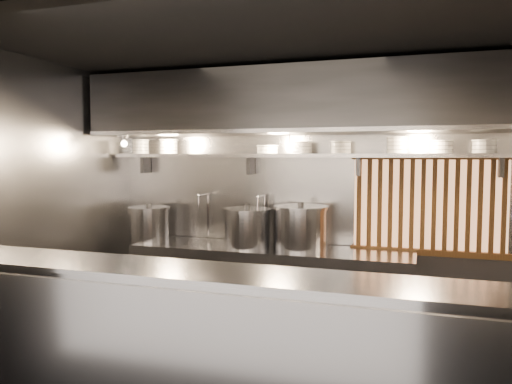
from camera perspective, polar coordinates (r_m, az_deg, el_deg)
The scene contains 24 objects.
floor at distance 4.51m, azimuth 0.91°, elevation -20.48°, with size 4.50×4.50×0.00m, color black.
ceiling at distance 4.20m, azimuth 0.96°, elevation 16.85°, with size 4.50×4.50×0.00m, color black.
wall_back at distance 5.56m, azimuth 5.60°, elevation -0.78°, with size 4.50×4.50×0.00m, color gray.
wall_left at distance 5.25m, azimuth -23.17°, elevation -1.39°, with size 3.00×3.00×0.00m, color gray.
serving_counter at distance 3.45m, azimuth -4.14°, elevation -18.19°, with size 4.50×0.56×1.13m.
cooking_bench at distance 5.45m, azimuth 1.51°, elevation -11.02°, with size 3.00×0.70×0.90m, color #A1A1A7.
bowl_shelf at distance 5.37m, azimuth 5.20°, elevation 4.17°, with size 4.40×0.34×0.04m, color #A1A1A7.
exhaust_hood at distance 5.18m, azimuth 4.67°, elevation 10.20°, with size 4.40×0.81×0.65m.
wood_screen at distance 5.38m, azimuth 19.10°, elevation -1.38°, with size 1.56×0.09×1.04m.
faucet_left at distance 5.81m, azimuth -5.83°, elevation -1.49°, with size 0.04×0.30×0.50m.
faucet_right at distance 5.56m, azimuth 0.76°, elevation -1.73°, with size 0.04×0.30×0.50m.
heat_lamp at distance 5.70m, azimuth -14.97°, elevation 5.93°, with size 0.25×0.35×0.20m.
pendant_bulb at distance 5.28m, azimuth 3.85°, elevation 5.06°, with size 0.09×0.09×0.19m.
stock_pot_left at distance 5.90m, azimuth -12.13°, elevation -3.54°, with size 0.52×0.52×0.43m.
stock_pot_mid at distance 5.35m, azimuth -0.98°, elevation -4.09°, with size 0.68×0.68×0.46m.
stock_pot_right at distance 5.27m, azimuth 5.13°, elevation -4.03°, with size 0.61×0.61×0.49m.
bowl_stack_0 at distance 6.13m, azimuth -13.05°, elevation 5.06°, with size 0.20×0.20×0.17m.
bowl_stack_1 at distance 5.94m, azimuth -9.95°, elevation 5.14°, with size 0.22×0.22×0.17m.
bowl_stack_2 at distance 5.47m, azimuth 1.33°, elevation 4.89°, with size 0.25×0.25×0.09m.
bowl_stack_3 at distance 5.37m, azimuth 5.27°, elevation 5.08°, with size 0.23×0.23×0.13m.
bowl_stack_4 at distance 5.29m, azimuth 9.70°, elevation 5.06°, with size 0.22×0.22×0.13m.
bowl_stack_5 at distance 5.23m, azimuth 15.85°, elevation 5.18°, with size 0.22×0.22×0.17m.
bowl_stack_6 at distance 5.23m, azimuth 20.41°, elevation 4.86°, with size 0.24×0.24×0.13m.
bowl_stack_7 at distance 5.25m, azimuth 24.65°, elevation 4.74°, with size 0.24×0.24×0.13m.
Camera 1 is at (1.23, -3.90, 1.88)m, focal length 35.00 mm.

